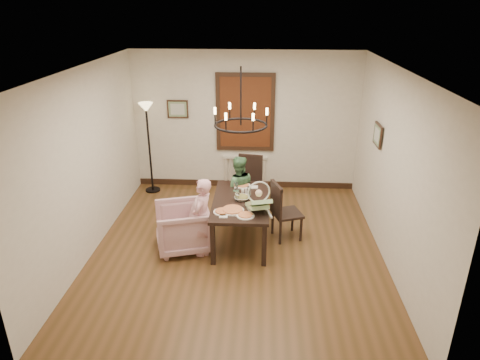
# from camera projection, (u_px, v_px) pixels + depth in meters

# --- Properties ---
(room_shell) EXTENTS (4.51, 5.00, 2.81)m
(room_shell) POSITION_uv_depth(u_px,v_px,m) (239.00, 158.00, 6.60)
(room_shell) COLOR brown
(room_shell) RESTS_ON ground
(dining_table) EXTENTS (0.89, 1.56, 0.73)m
(dining_table) POSITION_uv_depth(u_px,v_px,m) (241.00, 205.00, 6.81)
(dining_table) COLOR black
(dining_table) RESTS_ON room_shell
(chair_far) EXTENTS (0.52, 0.52, 1.03)m
(chair_far) POSITION_uv_depth(u_px,v_px,m) (248.00, 184.00, 7.90)
(chair_far) COLOR black
(chair_far) RESTS_ON room_shell
(chair_right) EXTENTS (0.56, 0.56, 1.00)m
(chair_right) POSITION_uv_depth(u_px,v_px,m) (287.00, 210.00, 6.95)
(chair_right) COLOR black
(chair_right) RESTS_ON room_shell
(armchair) EXTENTS (1.00, 0.99, 0.74)m
(armchair) POSITION_uv_depth(u_px,v_px,m) (182.00, 227.00, 6.69)
(armchair) COLOR #D1A0A6
(armchair) RESTS_ON room_shell
(elderly_woman) EXTENTS (0.34, 0.43, 1.03)m
(elderly_woman) POSITION_uv_depth(u_px,v_px,m) (203.00, 224.00, 6.50)
(elderly_woman) COLOR pink
(elderly_woman) RESTS_ON room_shell
(seated_man) EXTENTS (0.54, 0.44, 1.01)m
(seated_man) POSITION_uv_depth(u_px,v_px,m) (238.00, 195.00, 7.49)
(seated_man) COLOR #4A7D51
(seated_man) RESTS_ON room_shell
(baby_bouncer) EXTENTS (0.49, 0.58, 0.33)m
(baby_bouncer) POSITION_uv_depth(u_px,v_px,m) (259.00, 202.00, 6.34)
(baby_bouncer) COLOR #B2DF99
(baby_bouncer) RESTS_ON dining_table
(salad_bowl) EXTENTS (0.29, 0.29, 0.07)m
(salad_bowl) POSITION_uv_depth(u_px,v_px,m) (242.00, 198.00, 6.76)
(salad_bowl) COLOR white
(salad_bowl) RESTS_ON dining_table
(pizza_platter) EXTENTS (0.35, 0.35, 0.04)m
(pizza_platter) POSITION_uv_depth(u_px,v_px,m) (233.00, 210.00, 6.40)
(pizza_platter) COLOR tan
(pizza_platter) RESTS_ON dining_table
(drinking_glass) EXTENTS (0.07, 0.07, 0.15)m
(drinking_glass) POSITION_uv_depth(u_px,v_px,m) (237.00, 196.00, 6.72)
(drinking_glass) COLOR silver
(drinking_glass) RESTS_ON dining_table
(window_blinds) EXTENTS (1.00, 0.03, 1.40)m
(window_blinds) POSITION_uv_depth(u_px,v_px,m) (245.00, 113.00, 8.45)
(window_blinds) COLOR #613013
(window_blinds) RESTS_ON room_shell
(radiator) EXTENTS (0.92, 0.12, 0.62)m
(radiator) POSITION_uv_depth(u_px,v_px,m) (245.00, 171.00, 8.95)
(radiator) COLOR silver
(radiator) RESTS_ON room_shell
(picture_back) EXTENTS (0.42, 0.03, 0.36)m
(picture_back) POSITION_uv_depth(u_px,v_px,m) (178.00, 109.00, 8.51)
(picture_back) COLOR black
(picture_back) RESTS_ON room_shell
(picture_right) EXTENTS (0.03, 0.42, 0.36)m
(picture_right) POSITION_uv_depth(u_px,v_px,m) (378.00, 135.00, 6.87)
(picture_right) COLOR black
(picture_right) RESTS_ON room_shell
(floor_lamp) EXTENTS (0.30, 0.30, 1.80)m
(floor_lamp) POSITION_uv_depth(u_px,v_px,m) (149.00, 149.00, 8.54)
(floor_lamp) COLOR black
(floor_lamp) RESTS_ON room_shell
(chandelier) EXTENTS (0.80, 0.80, 0.04)m
(chandelier) POSITION_uv_depth(u_px,v_px,m) (241.00, 125.00, 6.30)
(chandelier) COLOR black
(chandelier) RESTS_ON room_shell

